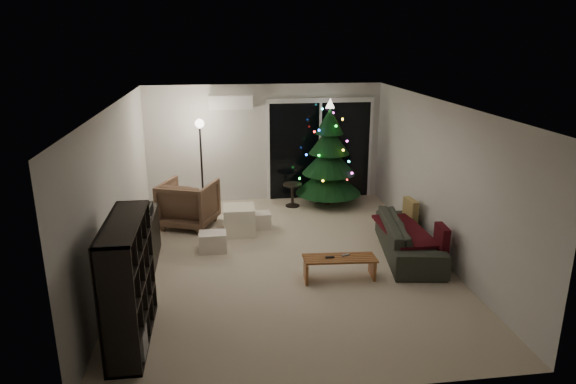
# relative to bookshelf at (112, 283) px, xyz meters

# --- Properties ---
(room) EXTENTS (6.50, 7.51, 2.60)m
(room) POSITION_rel_bookshelf_xyz_m (2.71, 3.48, 0.27)
(room) COLOR beige
(room) RESTS_ON ground
(bookshelf) EXTENTS (0.65, 1.54, 1.50)m
(bookshelf) POSITION_rel_bookshelf_xyz_m (0.00, 0.00, 0.00)
(bookshelf) COLOR black
(bookshelf) RESTS_ON floor
(media_cabinet) EXTENTS (0.48, 1.23, 0.76)m
(media_cabinet) POSITION_rel_bookshelf_xyz_m (0.00, 2.28, -0.37)
(media_cabinet) COLOR black
(media_cabinet) RESTS_ON floor
(stereo) EXTENTS (0.39, 0.46, 0.16)m
(stereo) POSITION_rel_bookshelf_xyz_m (0.00, 2.28, 0.10)
(stereo) COLOR black
(stereo) RESTS_ON media_cabinet
(armchair) EXTENTS (1.22, 1.23, 0.87)m
(armchair) POSITION_rel_bookshelf_xyz_m (0.67, 3.79, -0.31)
(armchair) COLOR brown
(armchair) RESTS_ON floor
(ottoman) EXTENTS (0.57, 0.57, 0.50)m
(ottoman) POSITION_rel_bookshelf_xyz_m (1.59, 3.27, -0.50)
(ottoman) COLOR #FDF1CD
(ottoman) RESTS_ON floor
(cardboard_box_a) EXTENTS (0.45, 0.35, 0.32)m
(cardboard_box_a) POSITION_rel_bookshelf_xyz_m (1.11, 2.52, -0.59)
(cardboard_box_a) COLOR beige
(cardboard_box_a) RESTS_ON floor
(cardboard_box_b) EXTENTS (0.44, 0.33, 0.30)m
(cardboard_box_b) POSITION_rel_bookshelf_xyz_m (1.96, 3.48, -0.60)
(cardboard_box_b) COLOR beige
(cardboard_box_b) RESTS_ON floor
(side_table) EXTENTS (0.44, 0.44, 0.49)m
(side_table) POSITION_rel_bookshelf_xyz_m (2.77, 4.67, -0.50)
(side_table) COLOR black
(side_table) RESTS_ON floor
(floor_lamp) EXTENTS (0.30, 0.30, 1.85)m
(floor_lamp) POSITION_rel_bookshelf_xyz_m (0.92, 4.54, 0.18)
(floor_lamp) COLOR black
(floor_lamp) RESTS_ON floor
(sofa) EXTENTS (1.11, 2.15, 0.60)m
(sofa) POSITION_rel_bookshelf_xyz_m (4.30, 1.92, -0.45)
(sofa) COLOR #393C35
(sofa) RESTS_ON floor
(sofa_throw) EXTENTS (0.64, 1.48, 0.05)m
(sofa_throw) POSITION_rel_bookshelf_xyz_m (4.20, 1.92, -0.32)
(sofa_throw) COLOR #3F0C0B
(sofa_throw) RESTS_ON sofa
(cushion_a) EXTENTS (0.15, 0.40, 0.39)m
(cushion_a) POSITION_rel_bookshelf_xyz_m (4.55, 2.57, -0.21)
(cushion_a) COLOR #9E814D
(cushion_a) RESTS_ON sofa
(cushion_b) EXTENTS (0.15, 0.40, 0.39)m
(cushion_b) POSITION_rel_bookshelf_xyz_m (4.55, 1.27, -0.21)
(cushion_b) COLOR #3F0C0B
(cushion_b) RESTS_ON sofa
(coffee_table) EXTENTS (1.09, 0.45, 0.34)m
(coffee_table) POSITION_rel_bookshelf_xyz_m (2.97, 1.23, -0.58)
(coffee_table) COLOR #964F2B
(coffee_table) RESTS_ON floor
(remote_a) EXTENTS (0.13, 0.04, 0.02)m
(remote_a) POSITION_rel_bookshelf_xyz_m (2.82, 1.23, -0.40)
(remote_a) COLOR black
(remote_a) RESTS_ON coffee_table
(remote_b) EXTENTS (0.13, 0.08, 0.02)m
(remote_b) POSITION_rel_bookshelf_xyz_m (3.07, 1.28, -0.40)
(remote_b) COLOR slate
(remote_b) RESTS_ON coffee_table
(christmas_tree) EXTENTS (1.75, 1.75, 2.24)m
(christmas_tree) POSITION_rel_bookshelf_xyz_m (3.54, 4.70, 0.37)
(christmas_tree) COLOR black
(christmas_tree) RESTS_ON floor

